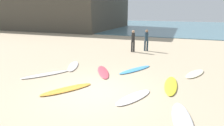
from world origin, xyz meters
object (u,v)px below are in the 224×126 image
at_px(surfboard_6, 46,74).
at_px(surfboard_8, 182,121).
at_px(beachgoer_near, 133,40).
at_px(surfboard_5, 67,89).
at_px(beachgoer_mid, 146,39).
at_px(surfboard_1, 103,72).
at_px(surfboard_2, 195,74).
at_px(surfboard_3, 135,70).
at_px(surfboard_4, 134,97).
at_px(surfboard_7, 171,85).
at_px(surfboard_0, 73,66).

bearing_deg(surfboard_6, surfboard_8, 17.47).
bearing_deg(beachgoer_near, surfboard_5, 36.77).
height_order(surfboard_6, beachgoer_mid, beachgoer_mid).
distance_m(surfboard_5, surfboard_8, 4.71).
relative_size(surfboard_1, beachgoer_mid, 1.31).
bearing_deg(surfboard_6, surfboard_2, 56.50).
bearing_deg(surfboard_8, surfboard_3, -69.42).
xyz_separation_m(surfboard_4, beachgoer_near, (-2.53, 8.30, 0.96)).
distance_m(surfboard_3, surfboard_6, 4.85).
distance_m(surfboard_7, beachgoer_near, 7.54).
height_order(surfboard_3, surfboard_5, surfboard_5).
relative_size(surfboard_1, surfboard_3, 0.94).
height_order(surfboard_0, beachgoer_mid, beachgoer_mid).
height_order(surfboard_5, surfboard_7, surfboard_7).
distance_m(surfboard_2, surfboard_7, 2.42).
bearing_deg(surfboard_4, beachgoer_near, -50.72).
bearing_deg(surfboard_7, surfboard_6, 4.18).
height_order(surfboard_6, surfboard_8, surfboard_8).
bearing_deg(surfboard_1, surfboard_7, 138.71).
xyz_separation_m(surfboard_7, surfboard_8, (0.64, -2.83, -0.00)).
height_order(surfboard_1, surfboard_6, surfboard_1).
relative_size(surfboard_7, beachgoer_near, 1.35).
bearing_deg(surfboard_1, surfboard_2, 167.24).
relative_size(surfboard_5, surfboard_8, 0.97).
bearing_deg(beachgoer_near, surfboard_8, 63.86).
bearing_deg(surfboard_2, surfboard_7, 86.19).
bearing_deg(surfboard_7, surfboard_8, 98.55).
bearing_deg(surfboard_8, beachgoer_mid, -82.11).
distance_m(surfboard_0, surfboard_1, 2.18).
bearing_deg(surfboard_3, surfboard_7, 167.81).
bearing_deg(surfboard_0, surfboard_7, 145.26).
height_order(beachgoer_near, beachgoer_mid, beachgoer_near).
bearing_deg(beachgoer_near, surfboard_7, 68.56).
relative_size(surfboard_8, beachgoer_near, 1.33).
bearing_deg(beachgoer_mid, surfboard_0, -127.44).
bearing_deg(surfboard_5, surfboard_1, 113.98).
height_order(surfboard_3, surfboard_6, surfboard_6).
relative_size(surfboard_1, beachgoer_near, 1.31).
height_order(surfboard_0, surfboard_5, surfboard_0).
height_order(surfboard_7, beachgoer_mid, beachgoer_mid).
xyz_separation_m(surfboard_4, surfboard_8, (1.83, -1.03, 0.01)).
relative_size(surfboard_3, surfboard_6, 0.99).
height_order(surfboard_6, surfboard_7, surfboard_7).
bearing_deg(surfboard_3, surfboard_4, 131.42).
bearing_deg(surfboard_6, surfboard_1, 63.86).
bearing_deg(surfboard_5, surfboard_8, 23.90).
distance_m(surfboard_8, beachgoer_mid, 10.75).
bearing_deg(beachgoer_near, surfboard_6, 20.26).
relative_size(surfboard_0, beachgoer_mid, 1.25).
relative_size(surfboard_5, surfboard_6, 0.92).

